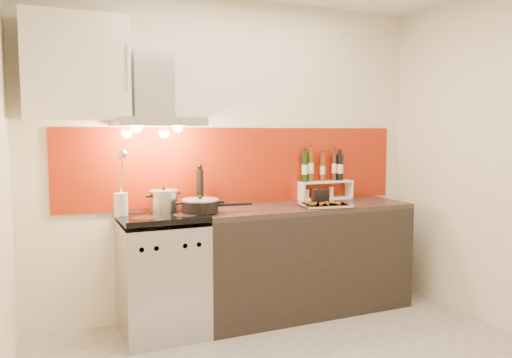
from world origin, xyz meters
name	(u,v)px	position (x,y,z in m)	size (l,w,h in m)	color
back_wall	(235,157)	(0.00, 1.40, 1.30)	(3.40, 0.02, 2.60)	silver
backsplash	(241,166)	(0.05, 1.39, 1.22)	(3.00, 0.02, 0.64)	maroon
range_stove	(162,276)	(-0.70, 1.10, 0.44)	(0.60, 0.60, 0.91)	#B7B7BA
counter	(303,258)	(0.50, 1.10, 0.45)	(1.80, 0.60, 0.90)	black
range_hood	(155,100)	(-0.70, 1.24, 1.74)	(0.62, 0.50, 0.61)	#B7B7BA
upper_cabinet	(76,68)	(-1.25, 1.22, 1.95)	(0.70, 0.35, 0.72)	white
stock_pot	(164,200)	(-0.65, 1.20, 0.99)	(0.21, 0.21, 0.18)	#B7B7BA
saute_pan	(201,206)	(-0.41, 1.03, 0.96)	(0.54, 0.28, 0.13)	black
utensil_jar	(121,197)	(-0.98, 1.13, 1.04)	(0.10, 0.15, 0.48)	silver
pepper_mill	(200,187)	(-0.35, 1.26, 1.07)	(0.06, 0.06, 0.36)	black
step_shelf	(324,179)	(0.83, 1.33, 1.08)	(0.52, 0.14, 0.44)	white
caddy_box	(320,197)	(0.67, 1.12, 0.96)	(0.14, 0.06, 0.12)	black
baking_tray	(324,205)	(0.61, 0.96, 0.92)	(0.44, 0.36, 0.03)	silver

